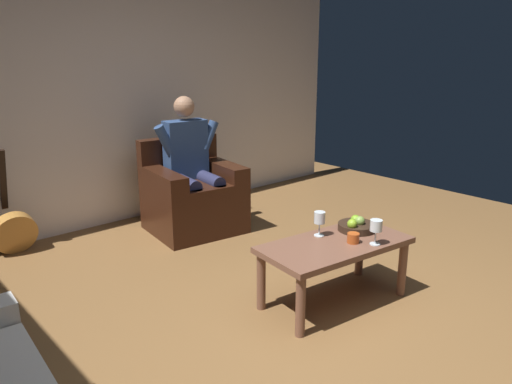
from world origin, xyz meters
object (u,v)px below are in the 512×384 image
wine_glass_near (320,219)px  candle_jar (353,238)px  person_seated (192,161)px  guitar (13,228)px  armchair (192,197)px  fruit_bowl (356,226)px  coffee_table (335,251)px  wine_glass_far (376,227)px

wine_glass_near → candle_jar: bearing=107.3°
person_seated → guitar: person_seated is taller
armchair → person_seated: bearing=90.0°
guitar → fruit_bowl: 2.84m
coffee_table → candle_jar: 0.15m
person_seated → wine_glass_near: bearing=94.0°
guitar → wine_glass_near: bearing=121.7°
wine_glass_far → fruit_bowl: 0.28m
coffee_table → wine_glass_near: (-0.01, -0.15, 0.19)m
guitar → candle_jar: 2.83m
wine_glass_far → candle_jar: 0.17m
guitar → fruit_bowl: (-1.63, 2.30, 0.25)m
armchair → guitar: size_ratio=0.86×
person_seated → wine_glass_far: bearing=99.0°
fruit_bowl → coffee_table: bearing=8.6°
armchair → guitar: (1.46, -0.53, -0.10)m
wine_glass_far → armchair: bearing=-88.4°
coffee_table → wine_glass_near: wine_glass_near is taller
fruit_bowl → candle_jar: fruit_bowl is taller
fruit_bowl → wine_glass_far: bearing=63.8°
coffee_table → wine_glass_near: size_ratio=6.21×
coffee_table → guitar: bearing=-60.1°
fruit_bowl → guitar: bearing=-54.7°
coffee_table → wine_glass_far: size_ratio=6.32×
armchair → person_seated: 0.35m
guitar → wine_glass_near: (-1.36, 2.20, 0.34)m
person_seated → wine_glass_far: (-0.06, 2.01, -0.11)m
person_seated → candle_jar: person_seated is taller
wine_glass_near → candle_jar: wine_glass_near is taller
armchair → wine_glass_far: armchair is taller
armchair → coffee_table: bearing=94.1°
wine_glass_far → coffee_table: bearing=-51.2°
wine_glass_near → fruit_bowl: bearing=158.9°
person_seated → wine_glass_near: 1.66m
coffee_table → fruit_bowl: (-0.28, -0.04, 0.10)m
wine_glass_near → candle_jar: 0.26m
coffee_table → wine_glass_near: bearing=-92.2°
guitar → wine_glass_near: 2.61m
coffee_table → candle_jar: (-0.08, 0.09, 0.10)m
coffee_table → candle_jar: candle_jar is taller
armchair → wine_glass_near: size_ratio=5.09×
coffee_table → armchair: bearing=-93.3°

